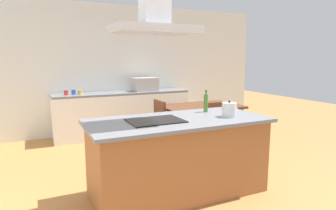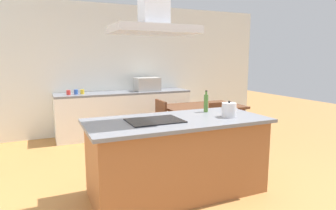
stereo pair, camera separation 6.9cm
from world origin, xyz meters
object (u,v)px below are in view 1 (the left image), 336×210
Objects in this scene: range_hood at (155,9)px; chair_facing_island at (222,126)px; coffee_mug_red at (66,93)px; cooktop at (156,121)px; countertop_microwave at (145,84)px; chair_at_left_end at (154,123)px; coffee_mug_blue at (74,92)px; olive_oil_bottle at (206,103)px; coffee_mug_yellow at (80,92)px; dining_table at (201,110)px; tea_kettle at (229,110)px.

chair_facing_island is at bearing 28.95° from range_hood.
cooktop is at bearing -77.08° from coffee_mug_red.
countertop_microwave is 1.52m from chair_at_left_end.
olive_oil_bottle is at bearing -63.27° from coffee_mug_blue.
olive_oil_bottle reaches higher than cooktop.
dining_table is (1.90, -1.36, -0.28)m from coffee_mug_yellow.
countertop_microwave is (0.14, 2.63, 0.02)m from olive_oil_bottle.
coffee_mug_blue reaches higher than dining_table.
cooktop is 2.13× the size of olive_oil_bottle.
chair_facing_island is (0.61, 0.97, -0.48)m from tea_kettle.
coffee_mug_yellow is 1.73m from chair_at_left_end.
cooktop is 0.91m from tea_kettle.
tea_kettle is 0.25× the size of chair_facing_island.
olive_oil_bottle is (-0.09, 0.38, 0.03)m from tea_kettle.
tea_kettle is at bearing -77.53° from olive_oil_bottle.
range_hood is at bearing -79.93° from coffee_mug_blue.
tea_kettle reaches higher than chair_facing_island.
coffee_mug_yellow is (0.12, -0.01, 0.00)m from coffee_mug_blue.
dining_table is 1.56× the size of range_hood.
cooktop is at bearing -82.16° from coffee_mug_yellow.
olive_oil_bottle is at bearing -119.07° from dining_table.
dining_table is at bearing 0.00° from chair_at_left_end.
coffee_mug_red is (-1.60, -0.04, -0.09)m from countertop_microwave.
countertop_microwave is 1.47m from coffee_mug_blue.
coffee_mug_red is 3.13m from range_hood.
cooktop is 1.20× the size of countertop_microwave.
tea_kettle is at bearing -79.45° from chair_at_left_end.
olive_oil_bottle reaches higher than tea_kettle.
cooktop is 6.67× the size of coffee_mug_blue.
tea_kettle is 0.45× the size of countertop_microwave.
chair_facing_island is 2.35m from range_hood.
coffee_mug_red is 0.10× the size of chair_facing_island.
chair_at_left_end is at bearing 143.99° from chair_facing_island.
cooktop is 1.77m from chair_facing_island.
range_hood is at bearing -77.08° from coffee_mug_red.
chair_facing_island is at bearing -46.79° from coffee_mug_yellow.
tea_kettle is at bearing -8.77° from range_hood.
dining_table is 1.57× the size of chair_facing_island.
chair_facing_island is at bearing -90.00° from dining_table.
coffee_mug_blue is at bearing 134.73° from chair_facing_island.
coffee_mug_red is 0.14m from coffee_mug_blue.
cooktop is 2.91m from coffee_mug_red.
coffee_mug_yellow is at bearing 133.21° from chair_facing_island.
range_hood is (-0.81, -0.25, 1.08)m from olive_oil_bottle.
tea_kettle is 1.78m from dining_table.
countertop_microwave is at bearing 86.87° from olive_oil_bottle.
coffee_mug_yellow reaches higher than chair_at_left_end.
cooktop is 3.04m from countertop_microwave.
coffee_mug_red is at bearing -167.15° from coffee_mug_blue.
coffee_mug_red is at bearing 137.12° from chair_facing_island.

